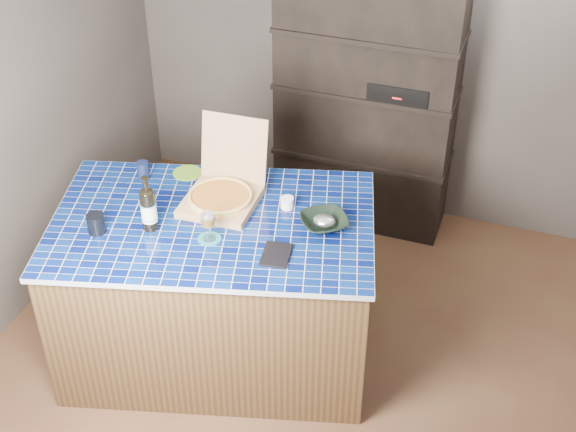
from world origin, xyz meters
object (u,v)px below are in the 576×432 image
at_px(kitchen_island, 217,288).
at_px(dvd_case, 276,255).
at_px(pizza_box, 222,194).
at_px(mead_bottle, 149,208).
at_px(bowl, 324,222).
at_px(wine_glass, 208,220).

relative_size(kitchen_island, dvd_case, 10.04).
distance_m(pizza_box, mead_bottle, 0.44).
bearing_deg(mead_bottle, bowl, 20.15).
height_order(pizza_box, mead_bottle, pizza_box).
height_order(kitchen_island, dvd_case, dvd_case).
bearing_deg(mead_bottle, pizza_box, 52.57).
distance_m(mead_bottle, wine_glass, 0.33).
relative_size(wine_glass, dvd_case, 0.91).
height_order(kitchen_island, wine_glass, wine_glass).
distance_m(pizza_box, bowl, 0.60).
bearing_deg(pizza_box, dvd_case, -39.60).
height_order(pizza_box, bowl, pizza_box).
bearing_deg(wine_glass, dvd_case, -2.21).
relative_size(pizza_box, wine_glass, 2.72).
bearing_deg(mead_bottle, wine_glass, 2.40).
xyz_separation_m(mead_bottle, dvd_case, (0.71, -0.00, -0.12)).
xyz_separation_m(kitchen_island, dvd_case, (0.43, -0.17, 0.48)).
bearing_deg(kitchen_island, dvd_case, -36.59).
xyz_separation_m(mead_bottle, bowl, (0.86, 0.32, -0.10)).
height_order(wine_glass, bowl, wine_glass).
distance_m(dvd_case, bowl, 0.35).
relative_size(mead_bottle, dvd_case, 1.66).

